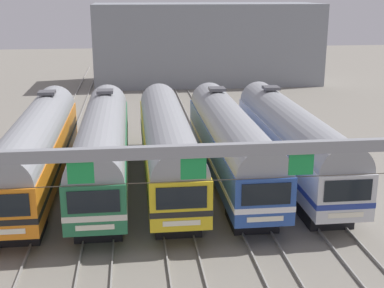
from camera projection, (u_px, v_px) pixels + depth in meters
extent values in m
plane|color=gray|center=(168.00, 183.00, 32.69)|extent=(160.00, 160.00, 0.00)
cube|color=gray|center=(62.00, 121.00, 47.94)|extent=(0.07, 70.00, 0.15)
cube|color=gray|center=(78.00, 121.00, 48.10)|extent=(0.07, 70.00, 0.15)
cube|color=gray|center=(105.00, 120.00, 48.37)|extent=(0.07, 70.00, 0.15)
cube|color=gray|center=(121.00, 119.00, 48.53)|extent=(0.07, 70.00, 0.15)
cube|color=gray|center=(147.00, 119.00, 48.80)|extent=(0.07, 70.00, 0.15)
cube|color=gray|center=(162.00, 118.00, 48.96)|extent=(0.07, 70.00, 0.15)
cube|color=gray|center=(188.00, 118.00, 49.22)|extent=(0.07, 70.00, 0.15)
cube|color=gray|center=(203.00, 117.00, 49.38)|extent=(0.07, 70.00, 0.15)
cube|color=gray|center=(229.00, 116.00, 49.65)|extent=(0.07, 70.00, 0.15)
cube|color=gray|center=(244.00, 116.00, 49.81)|extent=(0.07, 70.00, 0.15)
cube|color=orange|center=(38.00, 154.00, 31.22)|extent=(2.85, 18.00, 2.35)
cube|color=black|center=(38.00, 159.00, 31.31)|extent=(2.88, 18.02, 0.28)
cylinder|color=gray|center=(36.00, 135.00, 30.88)|extent=(2.74, 17.64, 2.74)
cube|color=black|center=(2.00, 206.00, 22.49)|extent=(2.28, 0.06, 1.03)
cube|color=silver|center=(5.00, 232.00, 22.83)|extent=(1.71, 0.05, 0.24)
cube|color=black|center=(20.00, 225.00, 25.69)|extent=(2.28, 2.60, 1.05)
cube|color=black|center=(54.00, 150.00, 37.70)|extent=(2.28, 2.60, 1.05)
cube|color=#4C4C51|center=(47.00, 93.00, 35.25)|extent=(1.10, 1.10, 0.20)
cube|color=#236B42|center=(103.00, 151.00, 31.64)|extent=(2.85, 18.00, 2.35)
cube|color=silver|center=(104.00, 157.00, 31.74)|extent=(2.88, 18.02, 0.28)
cylinder|color=gray|center=(102.00, 133.00, 31.31)|extent=(2.74, 17.64, 2.74)
cube|color=black|center=(94.00, 202.00, 22.91)|extent=(2.28, 0.06, 1.03)
cube|color=silver|center=(95.00, 227.00, 23.26)|extent=(1.71, 0.05, 0.24)
cube|color=black|center=(99.00, 221.00, 26.12)|extent=(2.28, 2.60, 1.05)
cube|color=black|center=(108.00, 148.00, 38.12)|extent=(2.28, 2.60, 1.05)
cube|color=#4C4C51|center=(105.00, 91.00, 35.68)|extent=(1.10, 1.10, 0.20)
cube|color=gold|center=(167.00, 149.00, 32.07)|extent=(2.85, 18.00, 2.35)
cube|color=black|center=(167.00, 155.00, 32.17)|extent=(2.88, 18.02, 0.28)
cylinder|color=gray|center=(167.00, 131.00, 31.74)|extent=(2.74, 17.64, 2.74)
cube|color=black|center=(181.00, 198.00, 23.34)|extent=(2.28, 0.06, 1.03)
cube|color=silver|center=(182.00, 223.00, 23.68)|extent=(1.71, 0.05, 0.24)
cube|color=black|center=(177.00, 218.00, 26.54)|extent=(2.28, 2.60, 1.05)
cube|color=black|center=(162.00, 147.00, 38.55)|extent=(2.28, 2.60, 1.05)
cube|color=#284C9E|center=(230.00, 147.00, 32.49)|extent=(2.85, 18.00, 2.35)
cube|color=white|center=(229.00, 153.00, 32.59)|extent=(2.88, 18.02, 0.28)
cylinder|color=gray|center=(230.00, 129.00, 32.16)|extent=(2.74, 17.64, 2.74)
cube|color=black|center=(266.00, 194.00, 23.77)|extent=(2.28, 0.06, 1.03)
cube|color=silver|center=(265.00, 219.00, 24.11)|extent=(1.71, 0.05, 0.24)
cube|color=black|center=(251.00, 214.00, 26.97)|extent=(2.28, 2.60, 1.05)
cube|color=black|center=(213.00, 145.00, 38.98)|extent=(2.28, 2.60, 1.05)
cube|color=#4C4C51|center=(217.00, 89.00, 36.53)|extent=(1.10, 1.10, 0.20)
cube|color=silver|center=(290.00, 145.00, 32.92)|extent=(2.85, 18.00, 2.35)
cube|color=navy|center=(290.00, 151.00, 33.02)|extent=(2.88, 18.02, 0.28)
cylinder|color=gray|center=(291.00, 127.00, 32.59)|extent=(2.74, 17.64, 2.74)
cube|color=black|center=(348.00, 191.00, 24.19)|extent=(2.28, 0.06, 1.03)
cube|color=silver|center=(346.00, 215.00, 24.54)|extent=(1.71, 0.05, 0.24)
cube|color=black|center=(324.00, 210.00, 27.40)|extent=(2.28, 2.60, 1.05)
cube|color=black|center=(264.00, 143.00, 39.40)|extent=(2.28, 2.60, 1.05)
cube|color=#4C4C51|center=(271.00, 88.00, 36.96)|extent=(1.10, 1.10, 0.20)
cube|color=gray|center=(193.00, 151.00, 18.07)|extent=(20.21, 0.32, 0.44)
cube|color=#198C3F|center=(81.00, 172.00, 17.82)|extent=(0.90, 0.08, 0.80)
cube|color=#198C3F|center=(193.00, 168.00, 18.24)|extent=(0.90, 0.08, 0.80)
cube|color=#198C3F|center=(301.00, 164.00, 18.67)|extent=(0.90, 0.08, 0.80)
cylinder|color=#3F382D|center=(193.00, 181.00, 18.38)|extent=(20.21, 0.03, 0.03)
cube|color=gray|center=(207.00, 43.00, 67.16)|extent=(28.13, 10.00, 9.94)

